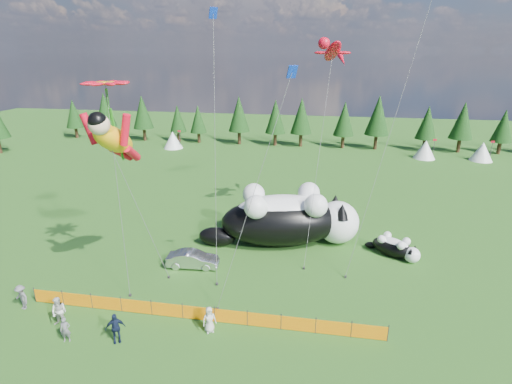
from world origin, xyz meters
TOP-DOWN VIEW (x-y plane):
  - ground at (0.00, 0.00)m, footprint 160.00×160.00m
  - safety_fence at (0.00, -3.00)m, footprint 22.06×0.06m
  - tree_line at (0.00, 45.00)m, footprint 90.00×4.00m
  - festival_tents at (11.00, 40.00)m, footprint 50.00×3.20m
  - cat_large at (4.35, 8.24)m, footprint 13.35×6.96m
  - cat_small at (12.90, 7.39)m, footprint 4.03×3.23m
  - car at (-2.34, 3.03)m, footprint 3.99×1.69m
  - spectator_a at (-6.74, -6.03)m, footprint 0.65×0.53m
  - spectator_b at (-7.92, -4.84)m, footprint 0.94×0.58m
  - spectator_c at (-3.96, -5.59)m, footprint 1.20×0.99m
  - spectator_d at (-11.29, -3.78)m, footprint 1.21×0.91m
  - spectator_e at (0.94, -3.87)m, footprint 0.95×0.86m
  - superhero_kite at (-5.78, -0.16)m, footprint 4.54×4.92m
  - gecko_kite at (7.14, 12.13)m, footprint 4.00×11.24m
  - flower_kite at (-6.26, 0.51)m, footprint 3.55×3.72m
  - diamond_kite_a at (-0.47, 4.16)m, footprint 1.11×3.86m
  - diamond_kite_c at (4.78, -0.44)m, footprint 4.71×1.85m

SIDE VIEW (x-z plane):
  - ground at x=0.00m, z-range 0.00..0.00m
  - safety_fence at x=0.00m, z-range -0.05..1.05m
  - car at x=-2.34m, z-range 0.00..1.28m
  - spectator_a at x=-6.74m, z-range 0.00..1.53m
  - cat_small at x=12.90m, z-range -0.04..1.61m
  - spectator_e at x=0.94m, z-range 0.00..1.63m
  - spectator_d at x=-11.29m, z-range 0.00..1.68m
  - spectator_c at x=-3.96m, z-range 0.00..1.83m
  - spectator_b at x=-7.92m, z-range 0.00..1.88m
  - festival_tents at x=11.00m, z-range 0.00..2.80m
  - cat_large at x=4.35m, z-range -0.12..4.76m
  - tree_line at x=0.00m, z-range 0.00..8.00m
  - superhero_kite at x=-5.78m, z-range 4.00..16.64m
  - flower_kite at x=-6.26m, z-range 6.52..20.33m
  - diamond_kite_c at x=4.78m, z-range 5.97..21.24m
  - gecko_kite at x=7.14m, z-range 6.67..24.08m
  - diamond_kite_a at x=-0.47m, z-range 7.40..25.81m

